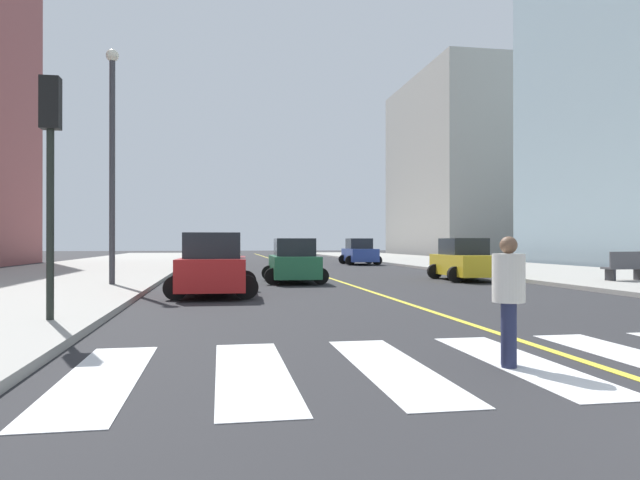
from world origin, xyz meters
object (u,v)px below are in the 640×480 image
car_yellow_fourth (465,261)px  pedestrian_crossing (509,295)px  car_blue_nearest (360,252)px  car_white_sixth (218,253)px  traffic_light_far_corner (51,149)px  car_green_fifth (294,262)px  car_red_second (214,266)px  park_bench (626,267)px  car_black_third (218,258)px  street_lamp (112,147)px

car_yellow_fourth → pedestrian_crossing: 17.65m
car_blue_nearest → car_white_sixth: bearing=-27.8°
car_white_sixth → traffic_light_far_corner: size_ratio=0.81×
car_green_fifth → traffic_light_far_corner: bearing=-116.6°
car_red_second → park_bench: car_red_second is taller
car_blue_nearest → car_black_third: size_ratio=1.16×
car_green_fifth → park_bench: size_ratio=2.19×
car_white_sixth → pedestrian_crossing: bearing=-85.9°
car_green_fifth → park_bench: bearing=-12.7°
car_green_fifth → park_bench: (12.55, -3.20, -0.14)m
car_blue_nearest → car_black_third: (-10.15, -9.43, -0.12)m
car_black_third → car_white_sixth: size_ratio=1.00×
car_blue_nearest → car_black_third: car_blue_nearest is taller
car_blue_nearest → park_bench: car_blue_nearest is taller
car_white_sixth → car_red_second: bearing=-91.5°
car_yellow_fourth → pedestrian_crossing: (-6.63, -16.36, 0.10)m
car_yellow_fourth → car_white_sixth: size_ratio=1.09×
car_blue_nearest → street_lamp: bearing=56.6°
car_red_second → pedestrian_crossing: 11.58m
car_white_sixth → pedestrian_crossing: (3.84, -39.92, 0.17)m
car_black_third → car_white_sixth: 15.14m
traffic_light_far_corner → car_white_sixth: bearing=85.0°
car_red_second → pedestrian_crossing: car_red_second is taller
car_red_second → car_green_fifth: bearing=61.6°
car_black_third → car_white_sixth: (-0.03, 15.14, -0.00)m
car_black_third → street_lamp: street_lamp is taller
car_blue_nearest → pedestrian_crossing: size_ratio=2.52×
car_blue_nearest → car_yellow_fourth: bearing=92.4°
car_green_fifth → street_lamp: 8.09m
car_red_second → pedestrian_crossing: bearing=-68.0°
car_yellow_fourth → car_green_fifth: (-7.41, -0.18, -0.01)m
street_lamp → car_yellow_fourth: bearing=8.0°
car_black_third → car_green_fifth: car_green_fifth is taller
car_black_third → pedestrian_crossing: (3.80, -24.78, 0.17)m
car_blue_nearest → traffic_light_far_corner: bearing=67.2°
car_yellow_fourth → traffic_light_far_corner: size_ratio=0.88×
car_white_sixth → street_lamp: 26.15m
car_red_second → park_bench: size_ratio=2.36×
car_red_second → car_black_third: 13.89m
car_white_sixth → car_green_fifth: bearing=-84.0°
car_red_second → car_black_third: size_ratio=1.16×
car_yellow_fourth → street_lamp: street_lamp is taller
car_blue_nearest → street_lamp: street_lamp is taller
traffic_light_far_corner → street_lamp: bearing=93.3°
car_blue_nearest → car_black_third: bearing=44.4°
car_green_fifth → park_bench: car_green_fifth is taller
park_bench → car_green_fifth: bearing=70.3°
car_green_fifth → car_yellow_fourth: bearing=3.0°
pedestrian_crossing → traffic_light_far_corner: bearing=-99.6°
pedestrian_crossing → street_lamp: (-7.48, 14.37, 4.05)m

